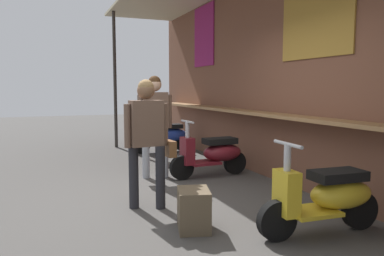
% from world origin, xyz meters
% --- Properties ---
extents(ground_plane, '(34.12, 34.12, 0.00)m').
position_xyz_m(ground_plane, '(0.00, 0.00, 0.00)').
color(ground_plane, '#474442').
extents(market_stall_facade, '(12.19, 2.10, 3.52)m').
position_xyz_m(market_stall_facade, '(0.01, 1.90, 1.93)').
color(market_stall_facade, brown).
rests_on(market_stall_facade, ground_plane).
extents(scooter_blue, '(0.46, 1.40, 0.97)m').
position_xyz_m(scooter_blue, '(-3.97, 1.08, 0.39)').
color(scooter_blue, '#233D9E').
rests_on(scooter_blue, ground_plane).
extents(scooter_maroon, '(0.46, 1.40, 0.97)m').
position_xyz_m(scooter_maroon, '(-1.35, 1.08, 0.39)').
color(scooter_maroon, maroon).
rests_on(scooter_maroon, ground_plane).
extents(scooter_yellow, '(0.49, 1.40, 0.97)m').
position_xyz_m(scooter_yellow, '(1.34, 1.08, 0.39)').
color(scooter_yellow, gold).
rests_on(scooter_yellow, ground_plane).
extents(shopper_with_handbag, '(0.30, 0.64, 1.59)m').
position_xyz_m(shopper_with_handbag, '(-0.14, -0.39, 0.96)').
color(shopper_with_handbag, '#232328').
rests_on(shopper_with_handbag, ground_plane).
extents(shopper_browsing, '(0.27, 0.66, 1.69)m').
position_xyz_m(shopper_browsing, '(-1.64, 0.13, 1.03)').
color(shopper_browsing, '#999EA8').
rests_on(shopper_browsing, ground_plane).
extents(merchandise_crate, '(0.48, 0.42, 0.43)m').
position_xyz_m(merchandise_crate, '(0.73, -0.14, 0.22)').
color(merchandise_crate, brown).
rests_on(merchandise_crate, ground_plane).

